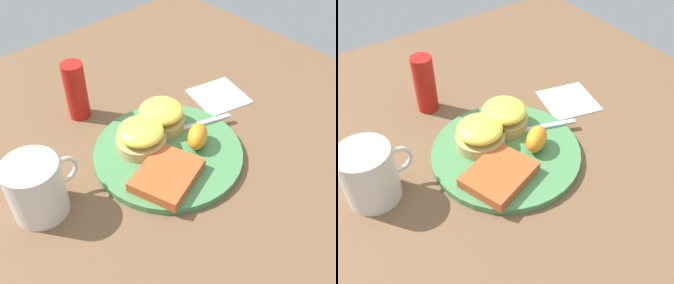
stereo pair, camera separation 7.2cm
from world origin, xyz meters
The scene contains 10 objects.
ground_plane centered at (0.00, 0.00, 0.00)m, with size 1.10×1.10×0.00m, color brown.
plate centered at (0.00, 0.00, 0.01)m, with size 0.28×0.28×0.01m, color #47844C.
sandwich_benedict_left centered at (0.04, 0.06, 0.04)m, with size 0.09×0.09×0.05m.
sandwich_benedict_right centered at (-0.03, 0.04, 0.04)m, with size 0.09×0.09×0.05m.
hashbrown_patty centered at (-0.05, -0.05, 0.02)m, with size 0.12×0.09×0.02m, color #B95025.
orange_wedge centered at (0.05, -0.03, 0.04)m, with size 0.06×0.04×0.04m, color orange.
fork centered at (0.04, 0.03, 0.02)m, with size 0.21×0.08×0.00m.
cup centered at (-0.24, 0.04, 0.05)m, with size 0.12×0.09×0.10m.
napkin centered at (0.21, 0.06, 0.00)m, with size 0.11×0.11×0.00m, color white.
condiment_bottle centered at (-0.06, 0.21, 0.06)m, with size 0.04×0.04×0.12m, color #B21914.
Camera 2 is at (-0.29, -0.44, 0.52)m, focal length 42.00 mm.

